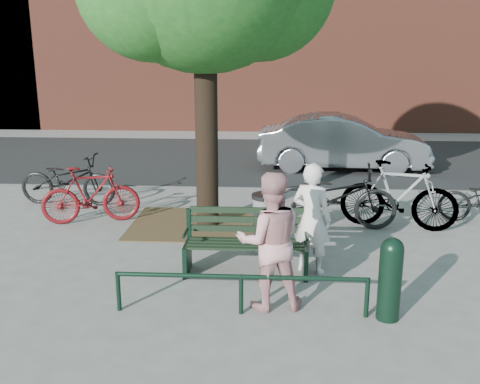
# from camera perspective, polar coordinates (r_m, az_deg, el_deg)

# --- Properties ---
(ground) EXTENTS (90.00, 90.00, 0.00)m
(ground) POSITION_cam_1_polar(r_m,az_deg,el_deg) (7.74, 0.62, -8.70)
(ground) COLOR gray
(ground) RESTS_ON ground
(dirt_pit) EXTENTS (2.40, 2.00, 0.02)m
(dirt_pit) POSITION_cam_1_polar(r_m,az_deg,el_deg) (9.88, -4.59, -3.41)
(dirt_pit) COLOR brown
(dirt_pit) RESTS_ON ground
(road) EXTENTS (40.00, 7.00, 0.01)m
(road) POSITION_cam_1_polar(r_m,az_deg,el_deg) (15.90, 2.07, 3.60)
(road) COLOR black
(road) RESTS_ON ground
(park_bench) EXTENTS (1.74, 0.54, 0.97)m
(park_bench) POSITION_cam_1_polar(r_m,az_deg,el_deg) (7.64, 0.65, -5.17)
(park_bench) COLOR black
(park_bench) RESTS_ON ground
(guard_railing) EXTENTS (3.06, 0.06, 0.51)m
(guard_railing) POSITION_cam_1_polar(r_m,az_deg,el_deg) (6.48, 0.11, -9.65)
(guard_railing) COLOR black
(guard_railing) RESTS_ON ground
(person_left) EXTENTS (0.70, 0.62, 1.60)m
(person_left) POSITION_cam_1_polar(r_m,az_deg,el_deg) (7.62, 7.65, -2.80)
(person_left) COLOR silver
(person_left) RESTS_ON ground
(person_right) EXTENTS (0.92, 0.77, 1.72)m
(person_right) POSITION_cam_1_polar(r_m,az_deg,el_deg) (6.50, 3.21, -5.26)
(person_right) COLOR #CA8B8C
(person_right) RESTS_ON ground
(bollard) EXTENTS (0.27, 0.27, 1.01)m
(bollard) POSITION_cam_1_polar(r_m,az_deg,el_deg) (6.55, 15.73, -8.64)
(bollard) COLOR black
(bollard) RESTS_ON ground
(litter_bin) EXTENTS (0.46, 0.46, 0.93)m
(litter_bin) POSITION_cam_1_polar(r_m,az_deg,el_deg) (8.44, 2.77, -3.26)
(litter_bin) COLOR gray
(litter_bin) RESTS_ON ground
(bicycle_a) EXTENTS (2.04, 0.79, 1.05)m
(bicycle_a) POSITION_cam_1_polar(r_m,az_deg,el_deg) (11.56, -17.91, 1.26)
(bicycle_a) COLOR black
(bicycle_a) RESTS_ON ground
(bicycle_b) EXTENTS (1.84, 0.96, 1.06)m
(bicycle_b) POSITION_cam_1_polar(r_m,az_deg,el_deg) (10.18, -15.65, -0.30)
(bicycle_b) COLOR #5A0C10
(bicycle_b) RESTS_ON ground
(bicycle_c) EXTENTS (2.25, 0.98, 1.15)m
(bicycle_c) POSITION_cam_1_polar(r_m,az_deg,el_deg) (9.70, 10.07, -0.47)
(bicycle_c) COLOR black
(bicycle_c) RESTS_ON ground
(bicycle_d) EXTENTS (2.12, 1.06, 1.23)m
(bicycle_d) POSITION_cam_1_polar(r_m,az_deg,el_deg) (9.88, 16.57, -0.33)
(bicycle_d) COLOR gray
(bicycle_d) RESTS_ON ground
(parked_car) EXTENTS (4.54, 1.81, 1.47)m
(parked_car) POSITION_cam_1_polar(r_m,az_deg,el_deg) (14.54, 10.90, 5.21)
(parked_car) COLOR gray
(parked_car) RESTS_ON ground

